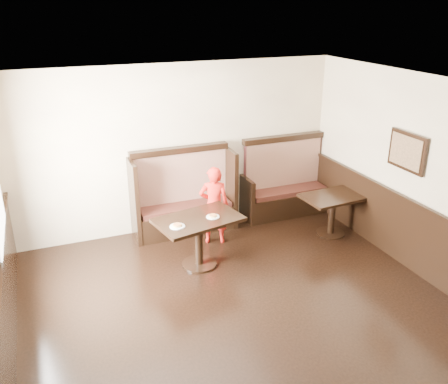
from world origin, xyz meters
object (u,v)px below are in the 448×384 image
table_main (199,229)px  child (214,205)px  booth_neighbor (285,188)px  table_neighbor (333,205)px  booth_main (183,201)px

table_main → child: bearing=40.4°
booth_neighbor → child: bearing=-159.4°
table_main → table_neighbor: bearing=-8.7°
child → table_neighbor: bearing=-174.7°
child → booth_main: bearing=-42.9°
table_main → booth_neighbor: bearing=18.4°
booth_main → table_neighbor: bearing=-25.8°
booth_neighbor → table_neighbor: size_ratio=1.56×
table_main → table_neighbor: size_ratio=1.27×
table_main → booth_main: bearing=71.3°
child → booth_neighbor: bearing=-140.2°
booth_main → child: booth_main is taller
booth_main → table_main: booth_main is taller
table_neighbor → child: child is taller
booth_neighbor → table_neighbor: 1.13m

